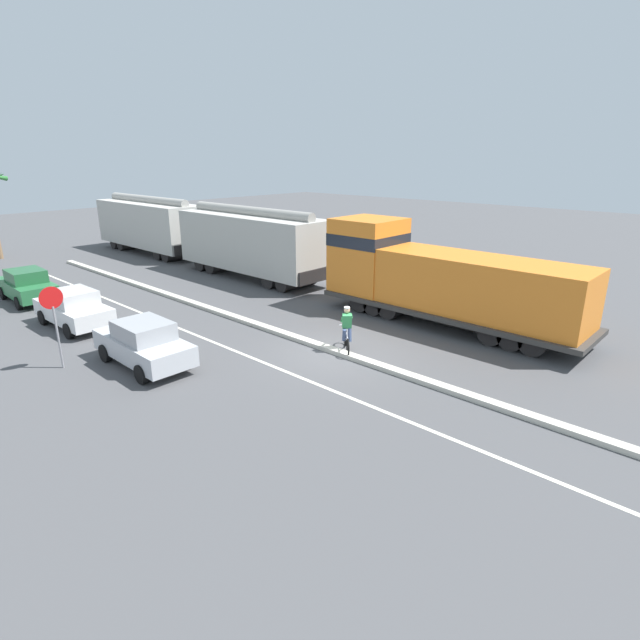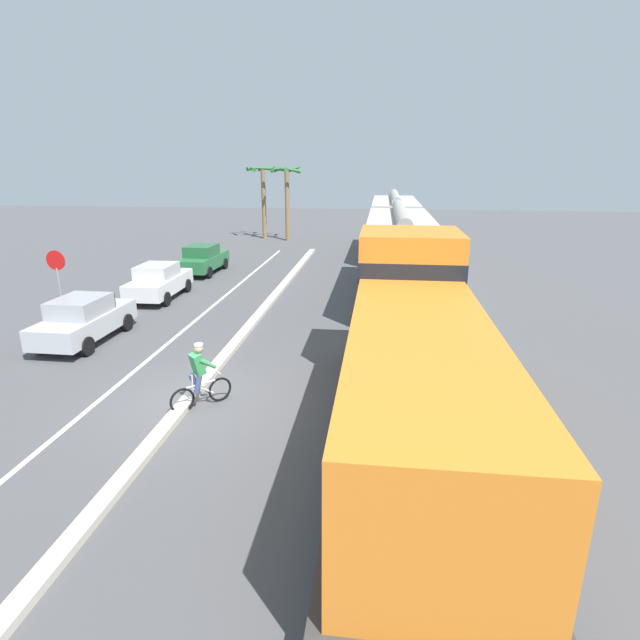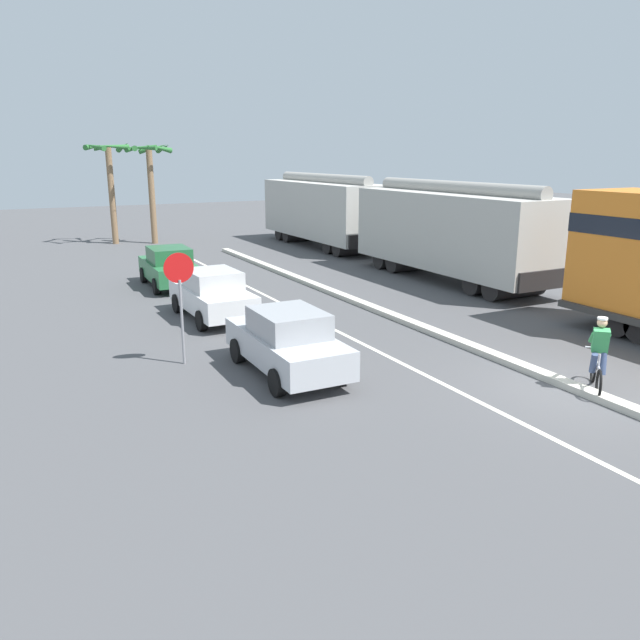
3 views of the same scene
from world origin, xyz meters
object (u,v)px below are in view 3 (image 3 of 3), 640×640
hopper_car_middle (323,211)px  palm_tree_near (149,167)px  parked_car_green (169,267)px  palm_tree_far (109,169)px  hopper_car_lead (452,232)px  stop_sign (180,287)px  parked_car_white (212,294)px  parked_car_silver (287,341)px  cyclist (598,356)px

hopper_car_middle → palm_tree_near: bearing=144.9°
hopper_car_middle → parked_car_green: bearing=-146.3°
palm_tree_far → hopper_car_lead: bearing=-60.2°
stop_sign → palm_tree_near: 23.64m
parked_car_white → parked_car_green: size_ratio=0.99×
palm_tree_far → palm_tree_near: bearing=-24.1°
hopper_car_lead → parked_car_white: 11.14m
parked_car_silver → parked_car_white: same height
parked_car_silver → parked_car_green: bearing=89.4°
palm_tree_near → parked_car_silver: bearing=-95.9°
parked_car_white → stop_sign: stop_sign is taller
parked_car_silver → cyclist: cyclist is taller
parked_car_silver → stop_sign: stop_sign is taller
parked_car_white → palm_tree_near: size_ratio=0.71×
hopper_car_lead → palm_tree_far: bearing=119.8°
palm_tree_near → palm_tree_far: (-2.14, 0.96, -0.08)m
hopper_car_middle → cyclist: size_ratio=6.18×
palm_tree_far → parked_car_silver: bearing=-91.0°
hopper_car_middle → stop_sign: bearing=-127.4°
hopper_car_middle → cyclist: hopper_car_middle is taller
hopper_car_middle → parked_car_white: (-10.98, -13.03, -1.26)m
hopper_car_lead → palm_tree_far: palm_tree_far is taller
parked_car_silver → cyclist: size_ratio=2.46×
parked_car_green → hopper_car_lead: bearing=-21.6°
hopper_car_lead → parked_car_silver: (-11.04, -7.41, -1.26)m
parked_car_green → parked_car_white: bearing=-90.6°
parked_car_silver → palm_tree_near: 25.35m
parked_car_silver → palm_tree_near: (2.57, 24.95, 3.68)m
stop_sign → parked_car_silver: bearing=-42.7°
hopper_car_middle → parked_car_green: 13.19m
parked_car_green → cyclist: cyclist is taller
hopper_car_lead → stop_sign: hopper_car_lead is taller
cyclist → stop_sign: bearing=141.5°
hopper_car_middle → parked_car_green: hopper_car_middle is taller
palm_tree_near → parked_car_white: bearing=-97.5°
hopper_car_middle → stop_sign: size_ratio=3.68×
hopper_car_lead → cyclist: bearing=-114.3°
hopper_car_middle → palm_tree_near: palm_tree_near is taller
parked_car_silver → palm_tree_far: size_ratio=0.70×
hopper_car_middle → palm_tree_far: bearing=147.0°
stop_sign → palm_tree_near: bearing=78.6°
parked_car_silver → palm_tree_near: size_ratio=0.71×
stop_sign → palm_tree_near: size_ratio=0.48×
hopper_car_lead → parked_car_green: 11.81m
hopper_car_lead → cyclist: size_ratio=6.18×
cyclist → stop_sign: stop_sign is taller
parked_car_green → palm_tree_near: (2.45, 13.23, 3.68)m
stop_sign → palm_tree_near: (4.63, 23.05, 2.47)m
parked_car_white → palm_tree_near: bearing=82.5°
hopper_car_lead → hopper_car_middle: (0.00, 11.60, 0.00)m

